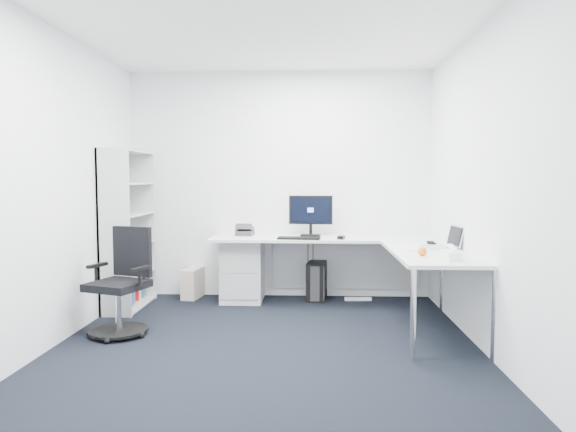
{
  "coord_description": "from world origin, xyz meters",
  "views": [
    {
      "loc": [
        0.38,
        -4.08,
        1.42
      ],
      "look_at": [
        0.15,
        1.05,
        1.05
      ],
      "focal_mm": 32.0,
      "sensor_mm": 36.0,
      "label": 1
    }
  ],
  "objects_px": {
    "task_chair": "(118,282)",
    "monitor": "(311,215)",
    "bookshelf": "(128,229)",
    "laptop": "(436,236)",
    "l_desk": "(326,276)"
  },
  "relations": [
    {
      "from": "task_chair",
      "to": "monitor",
      "type": "relative_size",
      "value": 1.94
    },
    {
      "from": "bookshelf",
      "to": "task_chair",
      "type": "distance_m",
      "value": 1.11
    },
    {
      "from": "bookshelf",
      "to": "monitor",
      "type": "xyz_separation_m",
      "value": [
        2.0,
        0.38,
        0.13
      ]
    },
    {
      "from": "monitor",
      "to": "laptop",
      "type": "bearing_deg",
      "value": -33.63
    },
    {
      "from": "bookshelf",
      "to": "laptop",
      "type": "height_order",
      "value": "bookshelf"
    },
    {
      "from": "l_desk",
      "to": "task_chair",
      "type": "height_order",
      "value": "task_chair"
    },
    {
      "from": "monitor",
      "to": "bookshelf",
      "type": "bearing_deg",
      "value": -163.59
    },
    {
      "from": "l_desk",
      "to": "laptop",
      "type": "bearing_deg",
      "value": -28.37
    },
    {
      "from": "l_desk",
      "to": "task_chair",
      "type": "relative_size",
      "value": 2.67
    },
    {
      "from": "laptop",
      "to": "l_desk",
      "type": "bearing_deg",
      "value": 144.51
    },
    {
      "from": "l_desk",
      "to": "task_chair",
      "type": "distance_m",
      "value": 2.15
    },
    {
      "from": "bookshelf",
      "to": "task_chair",
      "type": "xyz_separation_m",
      "value": [
        0.26,
        -1.01,
        -0.38
      ]
    },
    {
      "from": "monitor",
      "to": "laptop",
      "type": "height_order",
      "value": "monitor"
    },
    {
      "from": "l_desk",
      "to": "laptop",
      "type": "relative_size",
      "value": 8.25
    },
    {
      "from": "bookshelf",
      "to": "laptop",
      "type": "distance_m",
      "value": 3.26
    }
  ]
}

